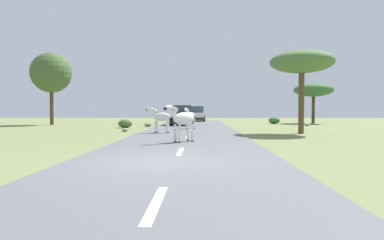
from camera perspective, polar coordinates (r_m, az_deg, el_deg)
The scene contains 16 objects.
ground_plane at distance 9.03m, azimuth -5.41°, elevation -7.41°, with size 90.00×90.00×0.00m, color olive.
road at distance 8.99m, azimuth -2.82°, elevation -7.29°, with size 6.00×64.00×0.05m, color slate.
lane_markings at distance 8.00m, azimuth -3.37°, elevation -8.24°, with size 0.16×56.00×0.01m.
zebra_0 at distance 23.29m, azimuth -0.35°, elevation 0.71°, with size 0.94×1.53×1.54m.
zebra_1 at distance 13.98m, azimuth -1.72°, elevation 0.14°, with size 1.39×1.39×1.64m.
zebra_2 at distance 19.57m, azimuth -5.46°, elevation 0.49°, with size 1.62×0.67×1.55m.
car_0 at distance 38.72m, azimuth 0.79°, elevation 1.02°, with size 2.03×4.35×1.74m.
car_1 at distance 29.27m, azimuth -1.77°, elevation 0.72°, with size 2.09×4.38×1.74m.
tree_0 at distance 33.20m, azimuth -23.22°, elevation 7.50°, with size 3.68×3.68×6.64m.
tree_2 at distance 20.77m, azimuth 18.49°, elevation 9.38°, with size 3.73×3.73×4.90m.
tree_3 at distance 35.46m, azimuth 20.32°, elevation 4.88°, with size 3.88×3.88×4.07m.
bush_0 at distance 26.00m, azimuth -11.50°, elevation -0.62°, with size 1.09×0.98×0.66m, color #425B2D.
bush_2 at distance 33.46m, azimuth 14.07°, elevation -0.08°, with size 1.09×0.98×0.65m, color #386633.
rock_1 at distance 30.03m, azimuth 19.28°, elevation -0.77°, with size 0.41×0.45×0.22m, color gray.
rock_2 at distance 21.62m, azimuth -11.55°, elevation -1.67°, with size 0.40×0.42×0.24m, color gray.
rock_3 at distance 27.63m, azimuth -7.63°, elevation -0.81°, with size 0.60×0.62×0.30m, color gray.
Camera 1 is at (1.07, -8.84, 1.46)m, focal length 30.76 mm.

